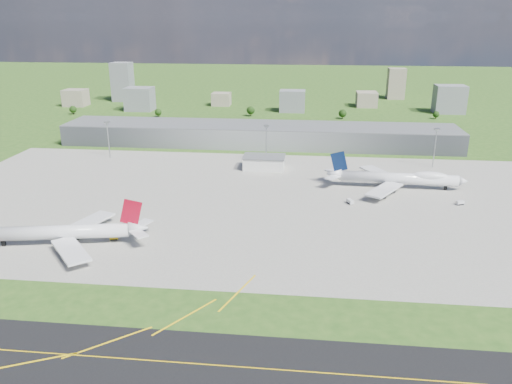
# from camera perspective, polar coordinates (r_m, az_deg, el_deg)

# --- Properties ---
(ground) EXTENTS (1400.00, 1400.00, 0.00)m
(ground) POSITION_cam_1_polar(r_m,az_deg,el_deg) (374.14, 0.10, 4.92)
(ground) COLOR #294F18
(ground) RESTS_ON ground
(apron) EXTENTS (360.00, 190.00, 0.08)m
(apron) POSITION_cam_1_polar(r_m,az_deg,el_deg) (268.61, -0.26, -0.97)
(apron) COLOR gray
(apron) RESTS_ON ground
(terminal) EXTENTS (300.00, 42.00, 15.00)m
(terminal) POSITION_cam_1_polar(r_m,az_deg,el_deg) (386.87, 0.34, 6.54)
(terminal) COLOR gray
(terminal) RESTS_ON ground
(ops_building) EXTENTS (26.00, 16.00, 8.00)m
(ops_building) POSITION_cam_1_polar(r_m,az_deg,el_deg) (324.12, 0.93, 3.36)
(ops_building) COLOR silver
(ops_building) RESTS_ON ground
(mast_west) EXTENTS (3.50, 2.00, 25.90)m
(mast_west) POSITION_cam_1_polar(r_m,az_deg,el_deg) (361.45, -16.59, 6.48)
(mast_west) COLOR gray
(mast_west) RESTS_ON ground
(mast_center) EXTENTS (3.50, 2.00, 25.90)m
(mast_center) POSITION_cam_1_polar(r_m,az_deg,el_deg) (335.15, 1.18, 6.31)
(mast_center) COLOR gray
(mast_center) RESTS_ON ground
(mast_east) EXTENTS (3.50, 2.00, 25.90)m
(mast_east) POSITION_cam_1_polar(r_m,az_deg,el_deg) (343.81, 19.85, 5.50)
(mast_east) COLOR gray
(mast_east) RESTS_ON ground
(airliner_red_twin) EXTENTS (73.16, 56.32, 20.17)m
(airliner_red_twin) POSITION_cam_1_polar(r_m,az_deg,el_deg) (231.36, -20.95, -4.36)
(airliner_red_twin) COLOR silver
(airliner_red_twin) RESTS_ON ground
(airliner_blue_quad) EXTENTS (79.40, 62.29, 20.74)m
(airliner_blue_quad) POSITION_cam_1_polar(r_m,az_deg,el_deg) (298.08, 15.99, 1.50)
(airliner_blue_quad) COLOR silver
(airliner_blue_quad) RESTS_ON ground
(tug_yellow) EXTENTS (3.98, 2.94, 1.77)m
(tug_yellow) POSITION_cam_1_polar(r_m,az_deg,el_deg) (230.55, -15.93, -5.08)
(tug_yellow) COLOR gold
(tug_yellow) RESTS_ON ground
(van_white_near) EXTENTS (3.73, 5.05, 2.39)m
(van_white_near) POSITION_cam_1_polar(r_m,az_deg,el_deg) (268.07, 10.70, -1.10)
(van_white_near) COLOR silver
(van_white_near) RESTS_ON ground
(van_white_far) EXTENTS (4.64, 3.37, 2.22)m
(van_white_far) POSITION_cam_1_polar(r_m,az_deg,el_deg) (283.30, 22.30, -1.15)
(van_white_far) COLOR silver
(van_white_far) RESTS_ON ground
(bldg_far_w) EXTENTS (24.00, 20.00, 18.00)m
(bldg_far_w) POSITION_cam_1_polar(r_m,az_deg,el_deg) (595.82, -19.91, 10.10)
(bldg_far_w) COLOR gray
(bldg_far_w) RESTS_ON ground
(bldg_w) EXTENTS (28.00, 22.00, 24.00)m
(bldg_w) POSITION_cam_1_polar(r_m,az_deg,el_deg) (546.60, -13.16, 10.31)
(bldg_w) COLOR slate
(bldg_w) RESTS_ON ground
(bldg_cw) EXTENTS (20.00, 18.00, 14.00)m
(bldg_cw) POSITION_cam_1_polar(r_m,az_deg,el_deg) (565.60, -3.98, 10.54)
(bldg_cw) COLOR gray
(bldg_cw) RESTS_ON ground
(bldg_c) EXTENTS (26.00, 20.00, 22.00)m
(bldg_c) POSITION_cam_1_polar(r_m,az_deg,el_deg) (527.06, 4.17, 10.33)
(bldg_c) COLOR slate
(bldg_c) RESTS_ON ground
(bldg_ce) EXTENTS (22.00, 24.00, 16.00)m
(bldg_ce) POSITION_cam_1_polar(r_m,az_deg,el_deg) (570.08, 12.52, 10.31)
(bldg_ce) COLOR gray
(bldg_ce) RESTS_ON ground
(bldg_e) EXTENTS (30.00, 22.00, 28.00)m
(bldg_e) POSITION_cam_1_polar(r_m,az_deg,el_deg) (554.58, 21.23, 9.86)
(bldg_e) COLOR slate
(bldg_e) RESTS_ON ground
(bldg_tall_w) EXTENTS (22.00, 20.00, 44.00)m
(bldg_tall_w) POSITION_cam_1_polar(r_m,az_deg,el_deg) (614.77, -15.01, 12.07)
(bldg_tall_w) COLOR slate
(bldg_tall_w) RESTS_ON ground
(bldg_tall_e) EXTENTS (20.00, 18.00, 36.00)m
(bldg_tall_e) POSITION_cam_1_polar(r_m,az_deg,el_deg) (633.05, 15.71, 11.83)
(bldg_tall_e) COLOR gray
(bldg_tall_e) RESTS_ON ground
(tree_far_w) EXTENTS (7.20, 7.20, 8.80)m
(tree_far_w) POSITION_cam_1_polar(r_m,az_deg,el_deg) (543.33, -20.19, 8.86)
(tree_far_w) COLOR #382314
(tree_far_w) RESTS_ON ground
(tree_w) EXTENTS (6.75, 6.75, 8.25)m
(tree_w) POSITION_cam_1_polar(r_m,az_deg,el_deg) (505.67, -11.12, 8.93)
(tree_w) COLOR #382314
(tree_w) RESTS_ON ground
(tree_c) EXTENTS (8.10, 8.10, 9.90)m
(tree_c) POSITION_cam_1_polar(r_m,az_deg,el_deg) (501.42, -0.61, 9.32)
(tree_c) COLOR #382314
(tree_c) RESTS_ON ground
(tree_e) EXTENTS (7.65, 7.65, 9.35)m
(tree_e) POSITION_cam_1_polar(r_m,az_deg,el_deg) (494.17, 9.87, 8.85)
(tree_e) COLOR #382314
(tree_e) RESTS_ON ground
(tree_far_e) EXTENTS (6.30, 6.30, 7.70)m
(tree_far_e) POSITION_cam_1_polar(r_m,az_deg,el_deg) (517.68, 19.89, 8.35)
(tree_far_e) COLOR #382314
(tree_far_e) RESTS_ON ground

